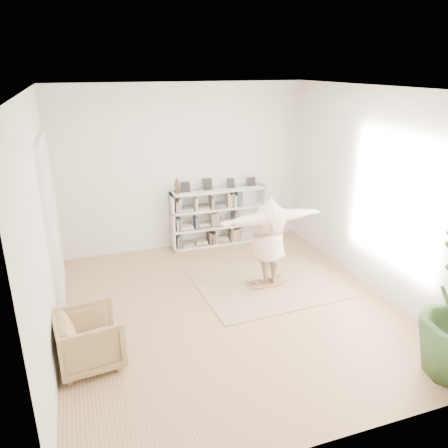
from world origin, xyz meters
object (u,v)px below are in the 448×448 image
at_px(armchair, 89,339).
at_px(rocker_board, 267,283).
at_px(person, 268,239).
at_px(bookshelf, 219,218).

relative_size(armchair, rocker_board, 1.73).
xyz_separation_m(rocker_board, person, (-0.00, -0.00, 0.89)).
bearing_deg(bookshelf, armchair, -130.54).
bearing_deg(rocker_board, bookshelf, 92.19).
xyz_separation_m(bookshelf, person, (0.20, -2.27, 0.32)).
relative_size(rocker_board, person, 0.24).
height_order(bookshelf, rocker_board, bookshelf).
height_order(armchair, person, person).
height_order(bookshelf, person, person).
xyz_separation_m(armchair, person, (3.24, 1.28, 0.56)).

